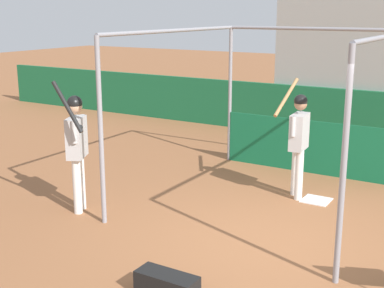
% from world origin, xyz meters
% --- Properties ---
extents(ground_plane, '(60.00, 60.00, 0.00)m').
position_xyz_m(ground_plane, '(0.00, 0.00, 0.00)').
color(ground_plane, '#935B38').
extents(outfield_wall, '(24.00, 0.12, 1.24)m').
position_xyz_m(outfield_wall, '(0.00, 6.45, 0.62)').
color(outfield_wall, '#196038').
rests_on(outfield_wall, ground).
extents(batting_cage, '(3.51, 4.05, 2.74)m').
position_xyz_m(batting_cage, '(-0.70, 2.68, 1.23)').
color(batting_cage, gray).
rests_on(batting_cage, ground).
extents(home_plate, '(0.44, 0.44, 0.02)m').
position_xyz_m(home_plate, '(-0.05, 2.06, 0.01)').
color(home_plate, white).
rests_on(home_plate, ground).
extents(player_batter, '(0.55, 0.92, 1.91)m').
position_xyz_m(player_batter, '(-0.41, 2.07, 1.05)').
color(player_batter, white).
rests_on(player_batter, ground).
extents(player_waiting, '(0.62, 0.62, 2.06)m').
position_xyz_m(player_waiting, '(-3.04, -0.29, 1.10)').
color(player_waiting, white).
rests_on(player_waiting, ground).
extents(equipment_bag, '(0.70, 0.28, 0.28)m').
position_xyz_m(equipment_bag, '(-0.45, -1.74, 0.14)').
color(equipment_bag, black).
rests_on(equipment_bag, ground).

